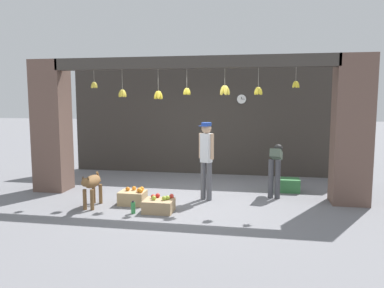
{
  "coord_description": "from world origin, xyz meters",
  "views": [
    {
      "loc": [
        1.41,
        -7.41,
        2.05
      ],
      "look_at": [
        0.0,
        0.41,
        1.11
      ],
      "focal_mm": 35.0,
      "sensor_mm": 36.0,
      "label": 1
    }
  ],
  "objects_px": {
    "fruit_crate_apples": "(159,205)",
    "water_bottle": "(133,208)",
    "dog": "(92,184)",
    "produce_box_green": "(287,185)",
    "fruit_crate_oranges": "(133,197)",
    "wall_clock": "(242,99)",
    "shopkeeper": "(206,155)",
    "worker_stooping": "(276,163)"
  },
  "relations": [
    {
      "from": "produce_box_green",
      "to": "wall_clock",
      "type": "distance_m",
      "value": 2.78
    },
    {
      "from": "fruit_crate_oranges",
      "to": "produce_box_green",
      "type": "distance_m",
      "value": 3.47
    },
    {
      "from": "fruit_crate_apples",
      "to": "water_bottle",
      "type": "height_order",
      "value": "fruit_crate_apples"
    },
    {
      "from": "fruit_crate_oranges",
      "to": "produce_box_green",
      "type": "height_order",
      "value": "fruit_crate_oranges"
    },
    {
      "from": "dog",
      "to": "fruit_crate_apples",
      "type": "bearing_deg",
      "value": 82.8
    },
    {
      "from": "dog",
      "to": "worker_stooping",
      "type": "height_order",
      "value": "worker_stooping"
    },
    {
      "from": "fruit_crate_oranges",
      "to": "fruit_crate_apples",
      "type": "bearing_deg",
      "value": -32.16
    },
    {
      "from": "dog",
      "to": "fruit_crate_oranges",
      "type": "bearing_deg",
      "value": 110.79
    },
    {
      "from": "dog",
      "to": "water_bottle",
      "type": "bearing_deg",
      "value": 70.55
    },
    {
      "from": "shopkeeper",
      "to": "produce_box_green",
      "type": "distance_m",
      "value": 2.14
    },
    {
      "from": "water_bottle",
      "to": "fruit_crate_oranges",
      "type": "bearing_deg",
      "value": 109.54
    },
    {
      "from": "dog",
      "to": "produce_box_green",
      "type": "xyz_separation_m",
      "value": [
        3.78,
        1.93,
        -0.31
      ]
    },
    {
      "from": "shopkeeper",
      "to": "fruit_crate_oranges",
      "type": "bearing_deg",
      "value": 45.54
    },
    {
      "from": "produce_box_green",
      "to": "wall_clock",
      "type": "xyz_separation_m",
      "value": [
        -1.13,
        1.65,
        1.92
      ]
    },
    {
      "from": "fruit_crate_oranges",
      "to": "water_bottle",
      "type": "bearing_deg",
      "value": -70.46
    },
    {
      "from": "produce_box_green",
      "to": "fruit_crate_apples",
      "type": "bearing_deg",
      "value": -140.46
    },
    {
      "from": "fruit_crate_oranges",
      "to": "water_bottle",
      "type": "height_order",
      "value": "fruit_crate_oranges"
    },
    {
      "from": "fruit_crate_oranges",
      "to": "fruit_crate_apples",
      "type": "distance_m",
      "value": 0.76
    },
    {
      "from": "fruit_crate_apples",
      "to": "water_bottle",
      "type": "relative_size",
      "value": 2.33
    },
    {
      "from": "shopkeeper",
      "to": "worker_stooping",
      "type": "relative_size",
      "value": 1.5
    },
    {
      "from": "worker_stooping",
      "to": "produce_box_green",
      "type": "distance_m",
      "value": 0.77
    },
    {
      "from": "shopkeeper",
      "to": "fruit_crate_apples",
      "type": "bearing_deg",
      "value": 75.77
    },
    {
      "from": "water_bottle",
      "to": "fruit_crate_apples",
      "type": "bearing_deg",
      "value": 21.86
    },
    {
      "from": "shopkeeper",
      "to": "fruit_crate_oranges",
      "type": "height_order",
      "value": "shopkeeper"
    },
    {
      "from": "dog",
      "to": "fruit_crate_oranges",
      "type": "relative_size",
      "value": 1.72
    },
    {
      "from": "worker_stooping",
      "to": "fruit_crate_apples",
      "type": "relative_size",
      "value": 1.99
    },
    {
      "from": "worker_stooping",
      "to": "fruit_crate_apples",
      "type": "distance_m",
      "value": 2.73
    },
    {
      "from": "dog",
      "to": "fruit_crate_oranges",
      "type": "distance_m",
      "value": 0.83
    },
    {
      "from": "produce_box_green",
      "to": "water_bottle",
      "type": "relative_size",
      "value": 2.28
    },
    {
      "from": "water_bottle",
      "to": "wall_clock",
      "type": "bearing_deg",
      "value": 65.62
    },
    {
      "from": "fruit_crate_oranges",
      "to": "wall_clock",
      "type": "xyz_separation_m",
      "value": [
        1.95,
        3.27,
        1.92
      ]
    },
    {
      "from": "shopkeeper",
      "to": "worker_stooping",
      "type": "xyz_separation_m",
      "value": [
        1.41,
        0.59,
        -0.22
      ]
    },
    {
      "from": "water_bottle",
      "to": "wall_clock",
      "type": "relative_size",
      "value": 0.89
    },
    {
      "from": "water_bottle",
      "to": "wall_clock",
      "type": "distance_m",
      "value": 4.65
    },
    {
      "from": "fruit_crate_oranges",
      "to": "wall_clock",
      "type": "bearing_deg",
      "value": 59.21
    },
    {
      "from": "shopkeeper",
      "to": "wall_clock",
      "type": "bearing_deg",
      "value": -79.72
    },
    {
      "from": "worker_stooping",
      "to": "fruit_crate_oranges",
      "type": "bearing_deg",
      "value": -148.61
    },
    {
      "from": "worker_stooping",
      "to": "fruit_crate_oranges",
      "type": "height_order",
      "value": "worker_stooping"
    },
    {
      "from": "worker_stooping",
      "to": "dog",
      "type": "bearing_deg",
      "value": -148.28
    },
    {
      "from": "worker_stooping",
      "to": "produce_box_green",
      "type": "height_order",
      "value": "worker_stooping"
    },
    {
      "from": "dog",
      "to": "wall_clock",
      "type": "bearing_deg",
      "value": 139.79
    },
    {
      "from": "fruit_crate_apples",
      "to": "wall_clock",
      "type": "distance_m",
      "value": 4.35
    }
  ]
}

